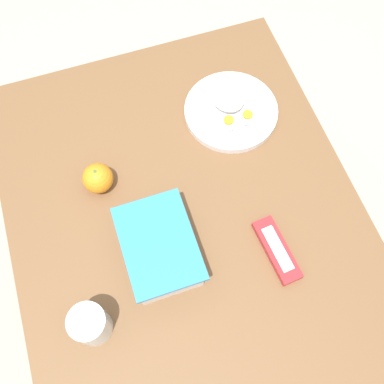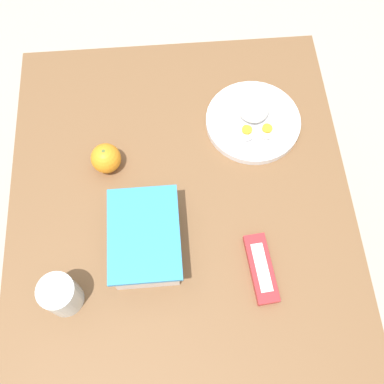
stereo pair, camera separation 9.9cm
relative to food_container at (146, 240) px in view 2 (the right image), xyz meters
The scene contains 7 objects.
ground_plane 0.78m from the food_container, 43.46° to the right, with size 10.00×10.00×0.00m, color #B2A899.
table 0.19m from the food_container, 43.46° to the right, with size 0.94×0.77×0.73m.
food_container is the anchor object (origin of this frame).
orange_fruit 0.22m from the food_container, 22.45° to the left, with size 0.07×0.07×0.07m.
rice_plate 0.40m from the food_container, 42.51° to the right, with size 0.23×0.23×0.06m.
candy_bar 0.25m from the food_container, 107.23° to the right, with size 0.15×0.06×0.02m.
drinking_glass 0.20m from the food_container, 121.25° to the left, with size 0.07×0.07×0.09m.
Camera 2 is at (-0.38, 0.01, 1.67)m, focal length 42.00 mm.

